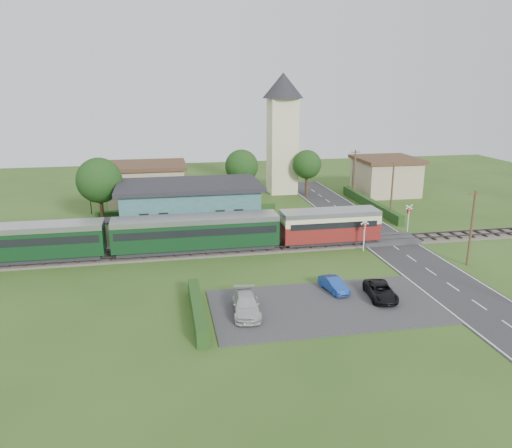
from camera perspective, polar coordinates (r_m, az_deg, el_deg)
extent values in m
plane|color=#2D4C19|center=(49.22, 5.08, -3.38)|extent=(120.00, 120.00, 0.00)
cube|color=#4C443D|center=(51.00, 4.47, -2.55)|extent=(76.00, 3.20, 0.20)
cube|color=#3F3F47|center=(50.25, 4.69, -2.47)|extent=(76.00, 0.08, 0.15)
cube|color=#3F3F47|center=(51.57, 4.26, -1.97)|extent=(76.00, 0.08, 0.15)
cube|color=#28282B|center=(52.76, 15.59, -2.56)|extent=(6.00, 70.00, 0.05)
cube|color=#333335|center=(38.17, 7.87, -9.29)|extent=(17.00, 9.00, 0.08)
cube|color=#333335|center=(54.40, 14.69, -1.72)|extent=(6.20, 3.40, 0.45)
cube|color=gray|center=(52.39, -7.09, -1.98)|extent=(30.00, 3.00, 0.45)
cube|color=beige|center=(52.11, -15.94, -0.94)|extent=(2.00, 2.00, 2.40)
cube|color=#232328|center=(51.77, -16.05, 0.41)|extent=(2.30, 2.30, 0.15)
cube|color=#346164|center=(57.37, -7.58, 1.83)|extent=(15.00, 8.00, 4.80)
cube|color=#232328|center=(56.79, -7.68, 4.43)|extent=(16.00, 9.00, 0.50)
cube|color=#232328|center=(53.91, -7.26, -0.50)|extent=(1.20, 0.12, 2.20)
cube|color=black|center=(53.50, -12.66, 0.55)|extent=(1.00, 0.12, 1.20)
cube|color=black|center=(53.47, -10.52, 0.67)|extent=(1.00, 0.12, 1.20)
cube|color=black|center=(53.82, -4.12, 0.99)|extent=(1.00, 0.12, 1.20)
cube|color=black|center=(54.08, -2.02, 1.10)|extent=(1.00, 0.12, 1.20)
cube|color=#232328|center=(51.91, 8.35, -1.78)|extent=(9.00, 2.20, 0.50)
cube|color=maroon|center=(51.62, 8.40, -0.72)|extent=(10.00, 2.80, 1.80)
cube|color=beige|center=(51.28, 8.45, 0.62)|extent=(10.00, 2.82, 0.90)
cube|color=black|center=(51.37, 8.44, 0.24)|extent=(9.00, 2.88, 0.60)
cube|color=#949699|center=(51.11, 8.48, 1.32)|extent=(10.00, 2.90, 0.45)
cube|color=#232328|center=(49.24, -6.79, -2.70)|extent=(15.20, 2.20, 0.50)
cube|color=black|center=(48.79, -6.85, -1.03)|extent=(16.00, 2.80, 2.60)
cube|color=black|center=(48.67, -6.86, -0.58)|extent=(15.40, 2.86, 0.70)
cube|color=#949699|center=(48.40, -6.90, 0.56)|extent=(16.00, 2.90, 0.50)
cube|color=#232328|center=(50.96, -25.77, -3.58)|extent=(15.20, 2.20, 0.50)
cube|color=black|center=(50.52, -25.97, -1.97)|extent=(16.00, 2.80, 2.60)
cube|color=black|center=(50.41, -26.03, -1.54)|extent=(15.40, 2.86, 0.70)
cube|color=#949699|center=(50.15, -26.16, -0.45)|extent=(16.00, 2.90, 0.50)
cube|color=beige|center=(75.39, 3.02, 8.85)|extent=(4.00, 4.00, 14.00)
cone|color=#232328|center=(74.83, 3.12, 15.55)|extent=(6.00, 6.00, 3.60)
cube|color=tan|center=(70.96, -12.35, 4.38)|extent=(10.00, 8.00, 5.00)
cube|color=#472D1E|center=(70.49, -12.49, 6.57)|extent=(10.80, 8.80, 0.50)
cube|color=tan|center=(77.38, 14.59, 5.17)|extent=(8.00, 8.00, 5.00)
cube|color=#472D1E|center=(76.95, 14.73, 7.18)|extent=(8.80, 8.80, 0.50)
cube|color=#193814|center=(36.19, -6.71, -9.73)|extent=(0.80, 9.00, 1.20)
cube|color=#193814|center=(68.26, 12.91, 2.27)|extent=(0.80, 18.00, 1.20)
cube|color=#193814|center=(62.15, -7.79, 1.25)|extent=(22.00, 0.80, 1.30)
cylinder|color=#332316|center=(60.68, -17.22, 1.69)|extent=(0.44, 0.44, 4.12)
sphere|color=#143311|center=(59.99, -17.48, 4.78)|extent=(5.20, 5.20, 5.20)
cylinder|color=#332316|center=(69.98, -1.64, 4.10)|extent=(0.44, 0.44, 3.85)
sphere|color=#143311|center=(69.41, -1.66, 6.62)|extent=(4.60, 4.60, 4.60)
cylinder|color=#332316|center=(74.14, 5.78, 4.59)|extent=(0.44, 0.44, 3.58)
sphere|color=#143311|center=(73.63, 5.84, 6.80)|extent=(4.20, 4.20, 4.20)
cylinder|color=#473321|center=(48.94, 23.39, -0.48)|extent=(0.22, 0.22, 7.00)
cube|color=#473321|center=(48.21, 23.81, 3.18)|extent=(1.40, 0.10, 0.10)
cylinder|color=#473321|center=(62.34, 15.27, 3.57)|extent=(0.22, 0.22, 7.00)
cube|color=#473321|center=(61.77, 15.48, 6.47)|extent=(1.40, 0.10, 0.10)
cylinder|color=#473321|center=(73.09, 11.18, 5.57)|extent=(0.22, 0.22, 7.00)
cube|color=#473321|center=(72.60, 11.31, 8.06)|extent=(1.40, 0.10, 0.10)
cylinder|color=silver|center=(50.49, 12.25, -1.40)|extent=(0.12, 0.12, 3.00)
cube|color=#232328|center=(50.18, 12.32, -0.20)|extent=(0.35, 0.18, 0.55)
sphere|color=#FF190C|center=(50.03, 12.38, -0.07)|extent=(0.14, 0.14, 0.14)
sphere|color=#FF190C|center=(50.11, 12.36, -0.40)|extent=(0.14, 0.14, 0.14)
cube|color=silver|center=(50.07, 12.35, 0.24)|extent=(0.84, 0.05, 0.55)
cube|color=silver|center=(50.07, 12.35, 0.24)|extent=(0.84, 0.05, 0.55)
cylinder|color=silver|center=(57.70, 16.99, 0.42)|extent=(0.12, 0.12, 3.00)
cube|color=#232328|center=(57.43, 17.08, 1.48)|extent=(0.35, 0.18, 0.55)
sphere|color=#FF190C|center=(57.29, 17.15, 1.60)|extent=(0.14, 0.14, 0.14)
sphere|color=#FF190C|center=(57.36, 17.12, 1.31)|extent=(0.14, 0.14, 0.14)
cube|color=silver|center=(57.33, 17.11, 1.87)|extent=(0.84, 0.05, 0.55)
cube|color=silver|center=(57.33, 17.11, 1.87)|extent=(0.84, 0.05, 0.55)
cylinder|color=#3F3F47|center=(66.64, -18.45, 3.20)|extent=(0.14, 0.14, 5.00)
sphere|color=orange|center=(66.17, -18.64, 5.31)|extent=(0.30, 0.30, 0.30)
cylinder|color=#3F3F47|center=(78.49, 11.01, 5.53)|extent=(0.14, 0.14, 5.00)
sphere|color=orange|center=(78.09, 11.10, 7.34)|extent=(0.30, 0.30, 0.30)
imported|color=#050F88|center=(61.55, 11.49, 0.90)|extent=(3.51, 1.82, 1.14)
imported|color=#1A409C|center=(40.58, 8.88, -6.86)|extent=(1.75, 3.47, 1.09)
imported|color=silver|center=(36.40, -1.13, -9.19)|extent=(2.31, 4.79, 1.34)
imported|color=black|center=(40.03, 14.06, -7.44)|extent=(2.44, 4.35, 1.15)
imported|color=gray|center=(52.54, -0.08, -0.54)|extent=(0.72, 0.55, 1.77)
imported|color=gray|center=(51.50, -14.64, -1.30)|extent=(0.92, 1.08, 1.96)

